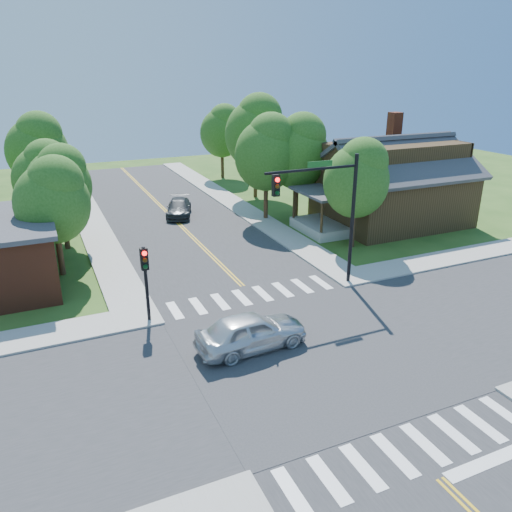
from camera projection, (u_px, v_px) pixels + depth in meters
name	position (u px, v px, depth m)	size (l,w,h in m)	color
ground	(311.00, 354.00, 21.06)	(100.00, 100.00, 0.00)	#2C5019
road_ns	(311.00, 354.00, 21.05)	(10.00, 90.00, 0.04)	#2D2D30
road_ew	(311.00, 353.00, 21.05)	(90.00, 10.00, 0.04)	#2D2D30
intersection_patch	(311.00, 354.00, 21.06)	(10.20, 10.20, 0.06)	#2D2D30
sidewalk_ne	(383.00, 215.00, 40.56)	(40.00, 40.00, 0.14)	#9E9B93
crosswalk_north	(252.00, 295.00, 26.33)	(8.85, 2.00, 0.01)	white
crosswalk_south	(410.00, 449.00, 15.76)	(8.85, 2.00, 0.01)	white
centerline	(311.00, 353.00, 21.04)	(0.30, 90.00, 0.01)	gold
stop_bar	(504.00, 456.00, 15.53)	(4.60, 0.45, 0.09)	white
signal_mast_ne	(326.00, 202.00, 25.59)	(5.30, 0.42, 7.20)	black
signal_pole_nw	(145.00, 270.00, 22.73)	(0.34, 0.42, 3.80)	black
house_ne	(392.00, 180.00, 37.78)	(13.05, 8.80, 7.11)	#302110
tree_e_a	(358.00, 177.00, 31.87)	(4.28, 4.07, 7.28)	#382314
tree_e_b	(299.00, 150.00, 38.20)	(4.84, 4.60, 8.23)	#382314
tree_e_c	(256.00, 130.00, 44.12)	(5.47, 5.20, 9.30)	#382314
tree_e_d	(223.00, 130.00, 52.53)	(4.59, 4.36, 7.80)	#382314
tree_w_a	(53.00, 198.00, 27.49)	(4.10, 3.89, 6.96)	#382314
tree_w_b	(45.00, 175.00, 33.22)	(4.11, 3.91, 6.99)	#382314
tree_w_c	(38.00, 147.00, 39.53)	(4.81, 4.57, 8.18)	#382314
tree_w_d	(42.00, 147.00, 47.77)	(3.71, 3.52, 6.30)	#382314
tree_house	(267.00, 151.00, 37.63)	(4.86, 4.62, 8.26)	#382314
tree_bldg	(60.00, 181.00, 31.65)	(4.09, 3.88, 6.95)	#382314
car_silver	(251.00, 332.00, 21.15)	(4.91, 2.20, 1.64)	silver
car_dgrey	(179.00, 208.00, 40.18)	(3.25, 4.88, 1.31)	#2C2F31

